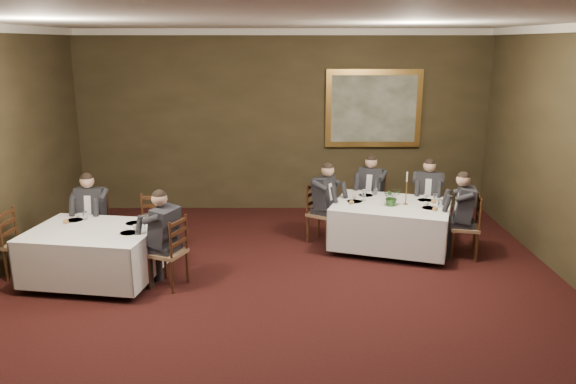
{
  "coord_description": "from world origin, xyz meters",
  "views": [
    {
      "loc": [
        0.07,
        -5.91,
        3.25
      ],
      "look_at": [
        0.1,
        1.94,
        1.15
      ],
      "focal_mm": 35.0,
      "sensor_mm": 36.0,
      "label": 1
    }
  ],
  "objects_px": {
    "centerpiece": "(392,196)",
    "chair_main_endleft": "(322,225)",
    "diner_main_backleft": "(371,201)",
    "chair_sec_endleft": "(24,258)",
    "diner_main_backright": "(427,206)",
    "diner_main_endright": "(465,226)",
    "chair_sec_backright": "(151,242)",
    "painting": "(373,109)",
    "table_second": "(94,251)",
    "candlestick": "(406,192)",
    "chair_sec_backleft": "(95,239)",
    "chair_sec_endright": "(169,267)",
    "diner_main_endleft": "(323,212)",
    "table_main": "(391,222)",
    "diner_sec_endright": "(167,251)",
    "chair_main_backright": "(426,218)",
    "diner_sec_backleft": "(93,226)",
    "chair_main_backleft": "(371,213)",
    "chair_main_endright": "(464,240)"
  },
  "relations": [
    {
      "from": "centerpiece",
      "to": "chair_main_endleft",
      "type": "bearing_deg",
      "value": 156.23
    },
    {
      "from": "diner_main_backleft",
      "to": "chair_sec_endleft",
      "type": "xyz_separation_m",
      "value": [
        -5.25,
        -2.12,
        -0.23
      ]
    },
    {
      "from": "diner_main_backright",
      "to": "diner_main_endright",
      "type": "bearing_deg",
      "value": 121.26
    },
    {
      "from": "diner_main_backleft",
      "to": "chair_sec_backright",
      "type": "relative_size",
      "value": 1.35
    },
    {
      "from": "chair_main_endleft",
      "to": "painting",
      "type": "bearing_deg",
      "value": -176.95
    },
    {
      "from": "table_second",
      "to": "centerpiece",
      "type": "distance_m",
      "value": 4.5
    },
    {
      "from": "diner_main_backleft",
      "to": "candlestick",
      "type": "xyz_separation_m",
      "value": [
        0.38,
        -1.07,
        0.45
      ]
    },
    {
      "from": "diner_main_endright",
      "to": "diner_main_backleft",
      "type": "bearing_deg",
      "value": 54.57
    },
    {
      "from": "diner_main_backleft",
      "to": "centerpiece",
      "type": "relative_size",
      "value": 4.4
    },
    {
      "from": "chair_sec_backleft",
      "to": "chair_sec_endright",
      "type": "xyz_separation_m",
      "value": [
        1.38,
        -1.11,
        0.0
      ]
    },
    {
      "from": "diner_main_endleft",
      "to": "chair_sec_backleft",
      "type": "height_order",
      "value": "diner_main_endleft"
    },
    {
      "from": "table_main",
      "to": "diner_main_endleft",
      "type": "distance_m",
      "value": 1.14
    },
    {
      "from": "table_second",
      "to": "chair_sec_endright",
      "type": "distance_m",
      "value": 1.09
    },
    {
      "from": "diner_main_endright",
      "to": "diner_sec_endright",
      "type": "height_order",
      "value": "same"
    },
    {
      "from": "chair_sec_backright",
      "to": "chair_sec_endright",
      "type": "bearing_deg",
      "value": 127.38
    },
    {
      "from": "chair_main_backright",
      "to": "chair_sec_endright",
      "type": "distance_m",
      "value": 4.58
    },
    {
      "from": "table_main",
      "to": "centerpiece",
      "type": "height_order",
      "value": "centerpiece"
    },
    {
      "from": "diner_main_backright",
      "to": "centerpiece",
      "type": "height_order",
      "value": "diner_main_backright"
    },
    {
      "from": "diner_main_backright",
      "to": "chair_sec_backright",
      "type": "relative_size",
      "value": 1.35
    },
    {
      "from": "table_second",
      "to": "chair_sec_endleft",
      "type": "bearing_deg",
      "value": 171.08
    },
    {
      "from": "diner_sec_endright",
      "to": "chair_sec_endleft",
      "type": "height_order",
      "value": "diner_sec_endright"
    },
    {
      "from": "chair_sec_backright",
      "to": "diner_sec_backleft",
      "type": "bearing_deg",
      "value": 2.85
    },
    {
      "from": "chair_sec_endright",
      "to": "centerpiece",
      "type": "height_order",
      "value": "centerpiece"
    },
    {
      "from": "table_main",
      "to": "chair_sec_backright",
      "type": "bearing_deg",
      "value": -172.91
    },
    {
      "from": "diner_main_backright",
      "to": "diner_sec_backleft",
      "type": "xyz_separation_m",
      "value": [
        -5.42,
        -1.06,
        0.0
      ]
    },
    {
      "from": "diner_main_backleft",
      "to": "candlestick",
      "type": "bearing_deg",
      "value": 137.76
    },
    {
      "from": "diner_main_endleft",
      "to": "chair_sec_endright",
      "type": "relative_size",
      "value": 1.35
    },
    {
      "from": "painting",
      "to": "centerpiece",
      "type": "bearing_deg",
      "value": -90.66
    },
    {
      "from": "chair_sec_backright",
      "to": "chair_sec_endleft",
      "type": "distance_m",
      "value": 1.77
    },
    {
      "from": "chair_main_backright",
      "to": "chair_sec_endright",
      "type": "height_order",
      "value": "same"
    },
    {
      "from": "chair_main_backright",
      "to": "chair_sec_backright",
      "type": "height_order",
      "value": "same"
    },
    {
      "from": "chair_main_backleft",
      "to": "candlestick",
      "type": "height_order",
      "value": "candlestick"
    },
    {
      "from": "centerpiece",
      "to": "candlestick",
      "type": "distance_m",
      "value": 0.25
    },
    {
      "from": "chair_main_endleft",
      "to": "chair_sec_backright",
      "type": "bearing_deg",
      "value": -40.05
    },
    {
      "from": "chair_main_backright",
      "to": "chair_sec_backright",
      "type": "relative_size",
      "value": 1.0
    },
    {
      "from": "diner_main_backright",
      "to": "table_second",
      "type": "bearing_deg",
      "value": 35.62
    },
    {
      "from": "chair_main_backright",
      "to": "diner_sec_endright",
      "type": "height_order",
      "value": "diner_sec_endright"
    },
    {
      "from": "chair_sec_endleft",
      "to": "candlestick",
      "type": "height_order",
      "value": "candlestick"
    },
    {
      "from": "chair_main_backleft",
      "to": "diner_main_endleft",
      "type": "relative_size",
      "value": 0.74
    },
    {
      "from": "diner_main_backleft",
      "to": "painting",
      "type": "xyz_separation_m",
      "value": [
        0.17,
        1.25,
        1.5
      ]
    },
    {
      "from": "chair_main_backleft",
      "to": "diner_main_endright",
      "type": "distance_m",
      "value": 1.88
    },
    {
      "from": "diner_sec_backleft",
      "to": "table_main",
      "type": "bearing_deg",
      "value": -175.44
    },
    {
      "from": "painting",
      "to": "chair_main_backright",
      "type": "bearing_deg",
      "value": -63.98
    },
    {
      "from": "chair_main_backleft",
      "to": "chair_sec_endleft",
      "type": "distance_m",
      "value": 5.67
    },
    {
      "from": "diner_main_backleft",
      "to": "diner_main_endleft",
      "type": "xyz_separation_m",
      "value": [
        -0.9,
        -0.67,
        0.0
      ]
    },
    {
      "from": "diner_main_endleft",
      "to": "candlestick",
      "type": "height_order",
      "value": "diner_main_endleft"
    },
    {
      "from": "chair_sec_backright",
      "to": "chair_sec_backleft",
      "type": "bearing_deg",
      "value": 2.13
    },
    {
      "from": "chair_main_backleft",
      "to": "diner_sec_endright",
      "type": "relative_size",
      "value": 0.74
    },
    {
      "from": "chair_main_endleft",
      "to": "chair_sec_backleft",
      "type": "height_order",
      "value": "same"
    },
    {
      "from": "chair_main_endright",
      "to": "diner_main_endleft",
      "type": "bearing_deg",
      "value": 84.14
    }
  ]
}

